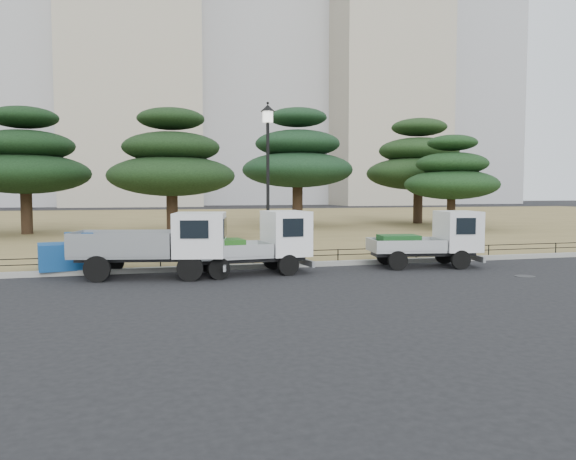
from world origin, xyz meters
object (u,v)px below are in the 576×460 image
object	(u,v)px
truck_kei_rear	(432,239)
tarp_pile	(69,254)
truck_large	(160,242)
truck_kei_front	(259,243)
street_lamp	(268,156)

from	to	relation	value
truck_kei_rear	tarp_pile	xyz separation A→B (m)	(-11.64, 1.57, -0.33)
truck_large	truck_kei_front	xyz separation A→B (m)	(2.97, -0.03, -0.11)
street_lamp	truck_large	bearing A→B (deg)	-158.97
truck_large	truck_kei_rear	world-z (taller)	truck_large
truck_large	truck_kei_front	size ratio (longest dim) A/B	1.24
truck_large	truck_kei_rear	size ratio (longest dim) A/B	1.23
truck_kei_front	truck_kei_rear	bearing A→B (deg)	-5.34
truck_kei_rear	truck_kei_front	bearing A→B (deg)	-171.10
street_lamp	truck_kei_rear	bearing A→B (deg)	-15.01
truck_kei_front	street_lamp	size ratio (longest dim) A/B	0.72
street_lamp	tarp_pile	xyz separation A→B (m)	(-6.29, 0.14, -3.10)
truck_kei_rear	tarp_pile	world-z (taller)	truck_kei_rear
truck_large	street_lamp	xyz separation A→B (m)	(3.60, 1.39, 2.64)
truck_kei_front	truck_kei_rear	size ratio (longest dim) A/B	1.00
truck_large	truck_kei_front	world-z (taller)	truck_kei_front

